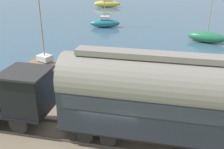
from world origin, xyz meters
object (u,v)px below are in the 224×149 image
object	(u,v)px
rowboat_mid_harbor	(118,90)
sailboat_teal	(105,23)
sailboat_brown	(46,65)
rowboat_off_pier	(109,66)
sailboat_green	(207,37)
rowboat_near_shore	(144,62)
sailboat_yellow	(107,4)
steam_locomotive	(4,94)
passenger_coach	(156,96)

from	to	relation	value
rowboat_mid_harbor	sailboat_teal	bearing A→B (deg)	53.56
sailboat_brown	rowboat_mid_harbor	distance (m)	7.10
rowboat_off_pier	rowboat_mid_harbor	bearing A→B (deg)	-157.93
sailboat_green	sailboat_brown	xyz separation A→B (m)	(-12.17, 13.96, -0.06)
sailboat_teal	rowboat_near_shore	xyz separation A→B (m)	(-13.52, -6.96, -0.41)
sailboat_teal	sailboat_yellow	distance (m)	18.63
steam_locomotive	sailboat_green	xyz separation A→B (m)	(20.41, -12.07, -1.63)
steam_locomotive	rowboat_near_shore	size ratio (longest dim) A/B	2.31
steam_locomotive	rowboat_mid_harbor	world-z (taller)	steam_locomotive
sailboat_green	sailboat_brown	bearing A→B (deg)	146.43
rowboat_mid_harbor	steam_locomotive	bearing A→B (deg)	177.44
passenger_coach	rowboat_near_shore	distance (m)	12.25
sailboat_green	sailboat_brown	distance (m)	18.51
sailboat_green	sailboat_brown	world-z (taller)	sailboat_green
rowboat_near_shore	rowboat_mid_harbor	distance (m)	6.13
sailboat_green	sailboat_brown	size ratio (longest dim) A/B	1.08
steam_locomotive	sailboat_teal	xyz separation A→B (m)	(25.33, 1.09, -1.63)
rowboat_off_pier	rowboat_near_shore	xyz separation A→B (m)	(1.59, -2.83, 0.03)
rowboat_mid_harbor	sailboat_brown	bearing A→B (deg)	106.52
sailboat_green	rowboat_mid_harbor	xyz separation A→B (m)	(-14.64, 7.31, -0.47)
sailboat_teal	rowboat_mid_harbor	size ratio (longest dim) A/B	2.75
passenger_coach	rowboat_off_pier	world-z (taller)	passenger_coach
steam_locomotive	sailboat_yellow	xyz separation A→B (m)	(43.50, 5.19, -1.56)
sailboat_yellow	rowboat_off_pier	bearing A→B (deg)	-171.95
steam_locomotive	sailboat_teal	world-z (taller)	sailboat_teal
rowboat_mid_harbor	rowboat_near_shore	bearing A→B (deg)	26.48
sailboat_brown	sailboat_yellow	xyz separation A→B (m)	(35.25, 3.30, 0.14)
steam_locomotive	rowboat_off_pier	distance (m)	10.86
passenger_coach	sailboat_green	distance (m)	21.04
steam_locomotive	sailboat_brown	bearing A→B (deg)	12.87
steam_locomotive	passenger_coach	bearing A→B (deg)	-90.00
sailboat_brown	sailboat_yellow	distance (m)	35.40
sailboat_brown	sailboat_yellow	bearing A→B (deg)	26.45
passenger_coach	sailboat_green	bearing A→B (deg)	-12.48
passenger_coach	sailboat_teal	distance (m)	26.87
steam_locomotive	rowboat_off_pier	xyz separation A→B (m)	(10.22, -3.04, -2.07)
rowboat_near_shore	sailboat_brown	bearing A→B (deg)	146.29
sailboat_green	rowboat_off_pier	distance (m)	13.63
sailboat_teal	rowboat_off_pier	world-z (taller)	sailboat_teal
sailboat_yellow	rowboat_near_shore	bearing A→B (deg)	-166.59
steam_locomotive	rowboat_near_shore	bearing A→B (deg)	-26.43
passenger_coach	sailboat_green	size ratio (longest dim) A/B	1.32
passenger_coach	sailboat_yellow	xyz separation A→B (m)	(43.50, 12.74, -2.29)
sailboat_teal	sailboat_yellow	xyz separation A→B (m)	(18.17, 4.10, 0.07)
sailboat_green	rowboat_mid_harbor	world-z (taller)	sailboat_green
sailboat_yellow	rowboat_mid_harbor	distance (m)	39.01
passenger_coach	sailboat_brown	size ratio (longest dim) A/B	1.42
sailboat_teal	rowboat_mid_harbor	distance (m)	20.41
sailboat_green	rowboat_off_pier	size ratio (longest dim) A/B	2.43
steam_locomotive	sailboat_green	world-z (taller)	sailboat_green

